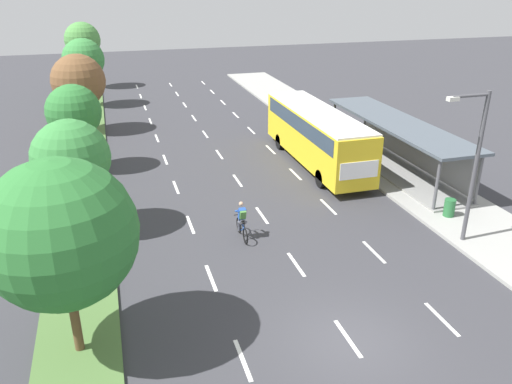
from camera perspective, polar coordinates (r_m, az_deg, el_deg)
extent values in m
plane|color=#38383D|center=(17.13, 10.51, -16.18)|extent=(140.00, 140.00, 0.00)
cube|color=#4C7038|center=(33.40, -18.57, 3.33)|extent=(2.60, 52.00, 0.12)
cube|color=#9E9E99|center=(36.90, 9.75, 6.09)|extent=(4.50, 52.00, 0.15)
cube|color=white|center=(16.23, -1.49, -18.32)|extent=(0.14, 1.89, 0.01)
cube|color=white|center=(19.91, -5.07, -9.58)|extent=(0.14, 1.89, 0.01)
cube|color=white|center=(23.95, -7.38, -3.65)|extent=(0.14, 1.89, 0.01)
cube|color=white|center=(28.21, -8.98, 0.53)|extent=(0.14, 1.89, 0.01)
cube|color=white|center=(32.59, -10.16, 3.61)|extent=(0.14, 1.89, 0.01)
cube|color=white|center=(37.05, -11.07, 5.95)|extent=(0.14, 1.89, 0.01)
cube|color=white|center=(41.57, -11.78, 7.78)|extent=(0.14, 1.89, 0.01)
cube|color=white|center=(46.12, -12.36, 9.25)|extent=(0.14, 1.89, 0.01)
cube|color=white|center=(50.71, -12.83, 10.46)|extent=(0.14, 1.89, 0.01)
cube|color=white|center=(55.32, -13.23, 11.46)|extent=(0.14, 1.89, 0.01)
cube|color=white|center=(17.23, 10.27, -15.86)|extent=(0.14, 1.89, 0.01)
cube|color=white|center=(20.73, 4.53, -8.10)|extent=(0.14, 1.89, 0.01)
cube|color=white|center=(24.64, 0.67, -2.63)|extent=(0.14, 1.89, 0.01)
cube|color=white|center=(28.79, -2.09, 1.30)|extent=(0.14, 1.89, 0.01)
cube|color=white|center=(33.10, -4.14, 4.23)|extent=(0.14, 1.89, 0.01)
cube|color=white|center=(37.50, -5.72, 6.48)|extent=(0.14, 1.89, 0.01)
cube|color=white|center=(41.97, -6.98, 8.24)|extent=(0.14, 1.89, 0.01)
cube|color=white|center=(46.49, -8.01, 9.67)|extent=(0.14, 1.89, 0.01)
cube|color=white|center=(51.04, -8.86, 10.83)|extent=(0.14, 1.89, 0.01)
cube|color=white|center=(55.62, -9.57, 11.81)|extent=(0.14, 1.89, 0.01)
cube|color=white|center=(18.84, 20.13, -13.24)|extent=(0.14, 1.89, 0.01)
cube|color=white|center=(22.09, 13.11, -6.57)|extent=(0.14, 1.89, 0.01)
cube|color=white|center=(25.79, 8.12, -1.65)|extent=(0.14, 1.89, 0.01)
cube|color=white|center=(29.79, 4.45, 2.01)|extent=(0.14, 1.89, 0.01)
cube|color=white|center=(33.96, 1.65, 4.79)|extent=(0.14, 1.89, 0.01)
cube|color=white|center=(38.27, -0.54, 6.94)|extent=(0.14, 1.89, 0.01)
cube|color=white|center=(42.65, -2.30, 8.64)|extent=(0.14, 1.89, 0.01)
cube|color=white|center=(47.11, -3.74, 10.02)|extent=(0.14, 1.89, 0.01)
cube|color=white|center=(51.60, -4.94, 11.16)|extent=(0.14, 1.89, 0.01)
cube|color=white|center=(56.14, -5.96, 12.11)|extent=(0.14, 1.89, 0.01)
cube|color=gray|center=(31.30, 15.04, 2.72)|extent=(2.60, 12.24, 0.10)
cylinder|color=#56565B|center=(25.69, 19.66, 0.82)|extent=(0.16, 0.16, 2.60)
cylinder|color=#56565B|center=(35.27, 8.76, 7.85)|extent=(0.16, 0.16, 2.60)
cylinder|color=#56565B|center=(27.10, 23.74, 1.33)|extent=(0.16, 0.16, 2.60)
cylinder|color=#56565B|center=(36.31, 12.18, 8.05)|extent=(0.16, 0.16, 2.60)
cube|color=gray|center=(31.53, 17.23, 5.21)|extent=(0.10, 11.63, 2.34)
cube|color=#4C5660|center=(30.49, 15.57, 7.52)|extent=(2.90, 12.64, 0.16)
cube|color=yellow|center=(30.92, 6.78, 6.35)|extent=(2.50, 11.20, 2.80)
cube|color=#2D3D4C|center=(30.69, 6.86, 7.86)|extent=(2.54, 10.30, 0.90)
cube|color=silver|center=(30.53, 6.91, 8.97)|extent=(2.45, 10.98, 0.12)
cube|color=#2D3D4C|center=(35.87, 3.30, 9.42)|extent=(2.25, 0.06, 1.54)
cube|color=white|center=(26.19, 11.51, 2.41)|extent=(2.12, 0.04, 0.90)
cylinder|color=black|center=(34.03, 2.70, 5.69)|extent=(0.30, 1.00, 1.00)
cylinder|color=black|center=(34.78, 6.14, 5.97)|extent=(0.30, 1.00, 1.00)
cylinder|color=black|center=(27.94, 7.32, 1.51)|extent=(0.30, 1.00, 1.00)
cylinder|color=black|center=(28.86, 11.33, 1.95)|extent=(0.30, 1.00, 1.00)
torus|color=black|center=(22.94, -1.94, -3.73)|extent=(0.06, 0.72, 0.72)
torus|color=black|center=(22.00, -1.21, -4.98)|extent=(0.06, 0.72, 0.72)
cylinder|color=#234C99|center=(22.34, -1.59, -3.70)|extent=(0.05, 0.93, 0.05)
cylinder|color=#234C99|center=(22.34, -1.52, -4.23)|extent=(0.05, 0.57, 0.42)
cylinder|color=#234C99|center=(22.16, -1.45, -3.88)|extent=(0.04, 0.04, 0.40)
cube|color=black|center=(22.07, -1.46, -3.42)|extent=(0.12, 0.24, 0.06)
cylinder|color=black|center=(22.65, -1.92, -2.54)|extent=(0.46, 0.04, 0.04)
cube|color=#234CA8|center=(22.08, -1.59, -2.46)|extent=(0.30, 0.36, 0.59)
cube|color=#4C893D|center=(21.93, -1.48, -2.58)|extent=(0.26, 0.26, 0.42)
sphere|color=tan|center=(22.01, -1.68, -1.34)|extent=(0.20, 0.20, 0.20)
cylinder|color=#4C4C56|center=(22.20, -1.86, -3.46)|extent=(0.12, 0.42, 0.25)
cylinder|color=#4C4C56|center=(22.47, -1.96, -3.86)|extent=(0.10, 0.17, 0.41)
cylinder|color=#4C4C56|center=(22.26, -1.26, -3.38)|extent=(0.12, 0.42, 0.25)
cylinder|color=#4C4C56|center=(22.52, -1.37, -3.78)|extent=(0.10, 0.17, 0.41)
cylinder|color=#234CA8|center=(22.21, -2.16, -2.16)|extent=(0.09, 0.47, 0.28)
cylinder|color=#234CA8|center=(22.29, -1.31, -2.05)|extent=(0.09, 0.47, 0.28)
cylinder|color=brown|center=(16.61, -19.69, -13.08)|extent=(0.28, 0.28, 2.36)
sphere|color=#2D7533|center=(15.19, -21.10, -4.43)|extent=(4.36, 4.36, 4.36)
cylinder|color=brown|center=(23.85, -19.30, -1.72)|extent=(0.28, 0.28, 2.21)
sphere|color=#38843D|center=(23.00, -20.07, 3.61)|extent=(3.33, 3.33, 3.33)
cylinder|color=brown|center=(31.54, -19.25, 4.42)|extent=(0.28, 0.28, 2.30)
sphere|color=#2D7533|center=(30.92, -19.82, 8.48)|extent=(3.11, 3.11, 3.11)
cylinder|color=brown|center=(39.46, -18.85, 8.08)|extent=(0.28, 0.28, 2.26)
sphere|color=brown|center=(38.92, -19.34, 11.69)|extent=(3.78, 3.78, 3.78)
cylinder|color=brown|center=(47.43, -18.41, 10.79)|extent=(0.28, 0.28, 2.66)
sphere|color=#38843D|center=(46.98, -18.83, 13.93)|extent=(3.50, 3.50, 3.50)
cylinder|color=brown|center=(55.47, -18.51, 12.82)|extent=(0.28, 0.28, 3.36)
sphere|color=#4C8E42|center=(55.07, -18.92, 15.86)|extent=(3.46, 3.46, 3.46)
cylinder|color=#4C4C51|center=(22.69, 23.39, 2.34)|extent=(0.18, 0.18, 6.50)
cylinder|color=#4C4C51|center=(21.37, 23.02, 9.93)|extent=(1.60, 0.12, 0.12)
cube|color=silver|center=(20.90, 21.26, 9.73)|extent=(0.44, 0.24, 0.16)
cylinder|color=#286B38|center=(25.79, 20.90, -1.65)|extent=(0.52, 0.52, 0.85)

